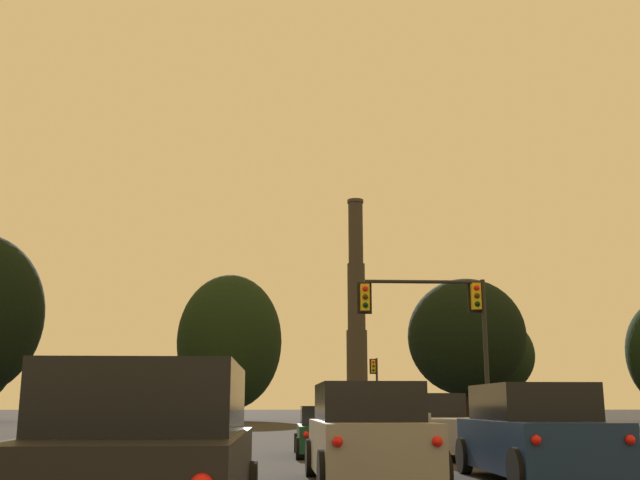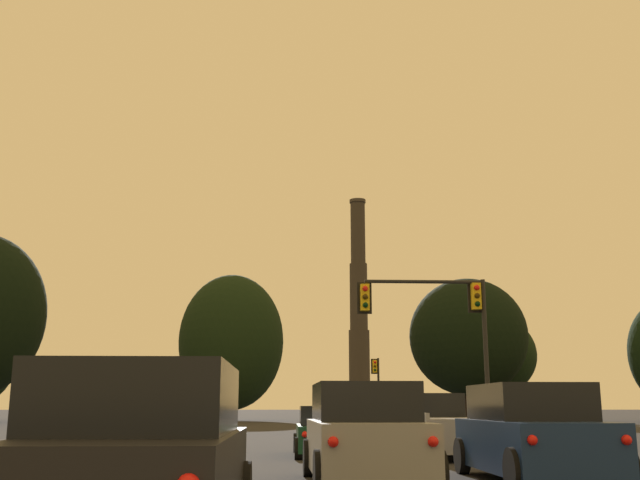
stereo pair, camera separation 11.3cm
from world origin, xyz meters
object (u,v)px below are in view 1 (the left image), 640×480
(traffic_light_far_right, at_px, (375,380))
(pickup_truck_right_lane_front, at_px, (441,428))
(suv_right_lane_second, at_px, (534,434))
(traffic_light_overhead_right, at_px, (443,317))
(suv_center_lane_second, at_px, (367,435))
(suv_left_lane_third, at_px, (148,460))
(smokestack, at_px, (357,326))
(hatchback_center_lane_front, at_px, (327,433))

(traffic_light_far_right, bearing_deg, pickup_truck_right_lane_front, -94.24)
(suv_right_lane_second, distance_m, traffic_light_overhead_right, 14.69)
(suv_center_lane_second, bearing_deg, suv_left_lane_third, -115.59)
(suv_left_lane_third, relative_size, traffic_light_far_right, 0.92)
(suv_left_lane_third, bearing_deg, traffic_light_overhead_right, 69.82)
(pickup_truck_right_lane_front, bearing_deg, traffic_light_far_right, 84.98)
(pickup_truck_right_lane_front, height_order, suv_right_lane_second, suv_right_lane_second)
(suv_right_lane_second, relative_size, traffic_light_overhead_right, 0.78)
(suv_center_lane_second, xyz_separation_m, suv_right_lane_second, (3.31, 0.45, 0.00))
(suv_right_lane_second, height_order, traffic_light_far_right, traffic_light_far_right)
(suv_center_lane_second, bearing_deg, traffic_light_far_right, 81.72)
(traffic_light_far_right, bearing_deg, smokestack, 85.28)
(hatchback_center_lane_front, distance_m, traffic_light_overhead_right, 8.91)
(suv_center_lane_second, bearing_deg, traffic_light_overhead_right, 71.12)
(pickup_truck_right_lane_front, relative_size, suv_center_lane_second, 1.12)
(suv_left_lane_third, height_order, traffic_light_overhead_right, traffic_light_overhead_right)
(pickup_truck_right_lane_front, distance_m, smokestack, 139.43)
(traffic_light_far_right, distance_m, traffic_light_overhead_right, 33.95)
(suv_center_lane_second, xyz_separation_m, smokestack, (14.12, 146.04, 17.32))
(traffic_light_overhead_right, bearing_deg, smokestack, 85.88)
(suv_left_lane_third, xyz_separation_m, suv_right_lane_second, (6.25, 6.90, 0.00))
(hatchback_center_lane_front, distance_m, suv_center_lane_second, 8.39)
(smokestack, bearing_deg, hatchback_center_lane_front, -95.96)
(pickup_truck_right_lane_front, relative_size, traffic_light_overhead_right, 0.87)
(pickup_truck_right_lane_front, height_order, smokestack, smokestack)
(suv_right_lane_second, bearing_deg, suv_left_lane_third, -132.22)
(hatchback_center_lane_front, distance_m, traffic_light_far_right, 40.65)
(traffic_light_overhead_right, bearing_deg, suv_center_lane_second, -107.74)
(traffic_light_far_right, bearing_deg, suv_center_lane_second, -97.14)
(suv_left_lane_third, distance_m, suv_center_lane_second, 7.08)
(suv_center_lane_second, relative_size, suv_right_lane_second, 1.01)
(suv_right_lane_second, bearing_deg, traffic_light_far_right, 86.65)
(traffic_light_overhead_right, xyz_separation_m, smokestack, (9.47, 131.50, 13.39))
(hatchback_center_lane_front, xyz_separation_m, traffic_light_far_right, (6.33, 40.05, 2.85))
(hatchback_center_lane_front, relative_size, traffic_light_overhead_right, 0.65)
(suv_right_lane_second, xyz_separation_m, traffic_light_overhead_right, (1.34, 14.09, 3.92))
(suv_left_lane_third, relative_size, suv_center_lane_second, 1.00)
(hatchback_center_lane_front, height_order, pickup_truck_right_lane_front, pickup_truck_right_lane_front)
(pickup_truck_right_lane_front, bearing_deg, suv_center_lane_second, -111.49)
(suv_left_lane_third, distance_m, pickup_truck_right_lane_front, 15.78)
(hatchback_center_lane_front, bearing_deg, traffic_light_far_right, 81.05)
(suv_right_lane_second, distance_m, smokestack, 147.02)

